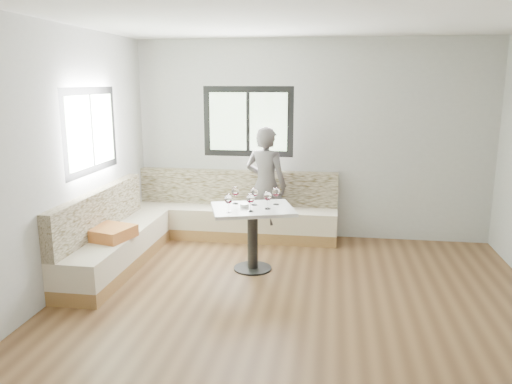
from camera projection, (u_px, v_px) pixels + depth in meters
The scene contains 11 objects.
room at pixel (291, 168), 4.72m from camera, with size 5.01×5.01×2.81m.
banquette at pixel (186, 225), 6.66m from camera, with size 2.90×2.80×0.95m.
table at pixel (253, 223), 5.89m from camera, with size 1.11×0.97×0.77m.
person at pixel (266, 185), 6.89m from camera, with size 0.59×0.39×1.62m, color #504B4B.
olive_ramekin at pixel (244, 206), 5.85m from camera, with size 0.11×0.11×0.04m.
wine_glass_a at pixel (228, 199), 5.61m from camera, with size 0.09×0.09×0.21m.
wine_glass_b at pixel (250, 199), 5.63m from camera, with size 0.09×0.09×0.21m.
wine_glass_c at pixel (268, 196), 5.75m from camera, with size 0.09×0.09×0.21m.
wine_glass_d at pixel (254, 193), 5.93m from camera, with size 0.09×0.09×0.21m.
wine_glass_e at pixel (276, 193), 5.95m from camera, with size 0.09×0.09×0.21m.
wine_glass_f at pixel (235, 192), 5.99m from camera, with size 0.09×0.09×0.21m.
Camera 1 is at (0.30, -4.57, 2.21)m, focal length 35.00 mm.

